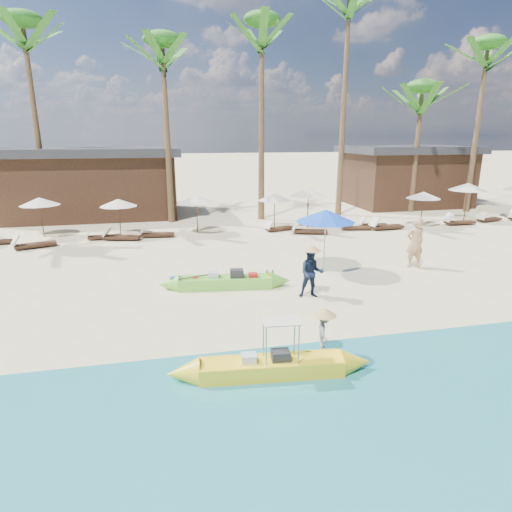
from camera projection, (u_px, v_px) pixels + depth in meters
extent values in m
plane|color=beige|center=(296.00, 305.00, 13.17)|extent=(240.00, 240.00, 0.00)
cube|color=tan|center=(372.00, 398.00, 8.47)|extent=(240.00, 4.50, 0.01)
cube|color=#68BF3A|center=(225.00, 283.00, 14.60)|extent=(3.21, 1.03, 0.38)
cube|color=white|center=(225.00, 282.00, 14.59)|extent=(2.76, 0.79, 0.17)
cube|color=#262628|center=(237.00, 274.00, 14.56)|extent=(0.49, 0.40, 0.35)
cube|color=silver|center=(213.00, 276.00, 14.54)|extent=(0.38, 0.34, 0.28)
cube|color=#B41819|center=(253.00, 276.00, 14.58)|extent=(0.33, 0.28, 0.22)
cylinder|color=#B41819|center=(196.00, 279.00, 14.51)|extent=(0.22, 0.22, 0.09)
cylinder|color=#262628|center=(188.00, 280.00, 14.39)|extent=(0.20, 0.20, 0.08)
sphere|color=tan|center=(179.00, 279.00, 14.40)|extent=(0.18, 0.18, 0.18)
cylinder|color=yellow|center=(267.00, 275.00, 14.75)|extent=(0.14, 0.14, 0.18)
cylinder|color=yellow|center=(273.00, 275.00, 14.77)|extent=(0.14, 0.14, 0.18)
cube|color=yellow|center=(271.00, 368.00, 9.24)|extent=(3.16, 0.94, 0.37)
cube|color=white|center=(271.00, 367.00, 9.23)|extent=(2.72, 0.72, 0.17)
cube|color=#262628|center=(280.00, 357.00, 9.19)|extent=(0.42, 0.35, 0.30)
cube|color=silver|center=(249.00, 360.00, 9.12)|extent=(0.34, 0.30, 0.26)
cube|color=beige|center=(281.00, 321.00, 8.96)|extent=(0.83, 0.61, 0.03)
imported|color=tan|center=(415.00, 243.00, 16.69)|extent=(0.74, 0.50, 1.98)
imported|color=#131D35|center=(311.00, 273.00, 13.59)|extent=(0.91, 0.78, 1.61)
imported|color=gray|center=(324.00, 331.00, 9.98)|extent=(0.46, 0.64, 0.90)
cylinder|color=#99999E|center=(325.00, 242.00, 16.09)|extent=(0.05, 0.05, 2.33)
cone|color=blue|center=(326.00, 216.00, 15.82)|extent=(2.23, 2.23, 0.46)
cylinder|color=#3D2319|center=(42.00, 218.00, 21.82)|extent=(0.05, 0.05, 1.96)
cone|color=beige|center=(39.00, 201.00, 21.59)|extent=(1.96, 1.96, 0.39)
cube|color=#3D2319|center=(35.00, 245.00, 19.81)|extent=(1.85, 1.14, 0.12)
cube|color=beige|center=(15.00, 240.00, 19.33)|extent=(0.57, 0.67, 0.52)
cylinder|color=#3D2319|center=(120.00, 218.00, 21.89)|extent=(0.05, 0.05, 1.88)
cone|color=beige|center=(118.00, 203.00, 21.67)|extent=(1.88, 1.88, 0.38)
cube|color=#3D2319|center=(105.00, 237.00, 21.47)|extent=(1.60, 0.57, 0.11)
cube|color=beige|center=(89.00, 232.00, 21.23)|extent=(0.37, 0.53, 0.46)
cube|color=#3D2319|center=(123.00, 237.00, 21.28)|extent=(1.80, 0.96, 0.12)
cube|color=beige|center=(107.00, 231.00, 21.23)|extent=(0.51, 0.63, 0.50)
cylinder|color=#3D2319|center=(197.00, 215.00, 22.59)|extent=(0.05, 0.05, 1.97)
cone|color=beige|center=(196.00, 199.00, 22.36)|extent=(1.97, 1.97, 0.39)
cube|color=#3D2319|center=(158.00, 234.00, 21.93)|extent=(1.68, 0.72, 0.11)
cube|color=beige|center=(143.00, 229.00, 21.78)|extent=(0.43, 0.57, 0.48)
cylinder|color=#3D2319|center=(275.00, 212.00, 23.81)|extent=(0.05, 0.05, 1.90)
cone|color=beige|center=(275.00, 197.00, 23.59)|extent=(1.90, 1.90, 0.38)
cube|color=#3D2319|center=(280.00, 228.00, 23.42)|extent=(1.63, 0.91, 0.11)
cube|color=beige|center=(269.00, 224.00, 23.03)|extent=(0.47, 0.58, 0.45)
cube|color=#3D2319|center=(311.00, 231.00, 22.64)|extent=(1.84, 1.08, 0.12)
cube|color=beige|center=(296.00, 225.00, 22.63)|extent=(0.55, 0.66, 0.51)
cylinder|color=#3D2319|center=(308.00, 209.00, 24.04)|extent=(0.05, 0.05, 2.15)
cone|color=beige|center=(308.00, 192.00, 23.79)|extent=(2.15, 2.15, 0.43)
cube|color=#3D2319|center=(356.00, 228.00, 23.59)|extent=(1.63, 0.82, 0.11)
cube|color=beige|center=(344.00, 223.00, 23.52)|extent=(0.45, 0.57, 0.46)
cube|color=#3D2319|center=(387.00, 227.00, 23.71)|extent=(1.86, 0.71, 0.13)
cube|color=beige|center=(375.00, 222.00, 23.41)|extent=(0.45, 0.62, 0.53)
cylinder|color=#3D2319|center=(422.00, 210.00, 24.40)|extent=(0.05, 0.05, 1.92)
cone|color=beige|center=(423.00, 195.00, 24.17)|extent=(1.92, 1.92, 0.38)
cube|color=#3D2319|center=(374.00, 225.00, 24.30)|extent=(1.60, 0.75, 0.11)
cube|color=beige|center=(363.00, 220.00, 24.20)|extent=(0.42, 0.55, 0.45)
cylinder|color=#3D2319|center=(466.00, 203.00, 25.93)|extent=(0.06, 0.06, 2.22)
cone|color=beige|center=(468.00, 187.00, 25.68)|extent=(2.22, 2.22, 0.44)
cube|color=#3D2319|center=(460.00, 222.00, 24.97)|extent=(1.76, 0.63, 0.12)
cube|color=beige|center=(449.00, 217.00, 24.75)|extent=(0.41, 0.58, 0.51)
cube|color=#3D2319|center=(489.00, 219.00, 25.93)|extent=(1.66, 0.84, 0.11)
cube|color=beige|center=(482.00, 216.00, 25.57)|extent=(0.46, 0.58, 0.46)
cone|color=brown|center=(36.00, 128.00, 23.71)|extent=(0.40, 0.40, 10.89)
ellipsoid|color=#286D1B|center=(22.00, 19.00, 22.23)|extent=(2.08, 2.08, 0.88)
cone|color=brown|center=(167.00, 135.00, 24.53)|extent=(0.40, 0.40, 10.08)
ellipsoid|color=#286D1B|center=(162.00, 39.00, 23.16)|extent=(2.08, 2.08, 0.88)
cone|color=brown|center=(261.00, 125.00, 25.26)|extent=(0.40, 0.40, 11.26)
ellipsoid|color=#286D1B|center=(262.00, 19.00, 23.73)|extent=(2.08, 2.08, 0.88)
cone|color=brown|center=(344.00, 110.00, 26.44)|extent=(0.40, 0.40, 13.16)
cone|color=brown|center=(416.00, 151.00, 28.37)|extent=(0.40, 0.40, 8.07)
ellipsoid|color=#286D1B|center=(423.00, 86.00, 27.28)|extent=(2.08, 2.08, 0.88)
cone|color=brown|center=(477.00, 131.00, 28.01)|extent=(0.40, 0.40, 10.64)
ellipsoid|color=#286D1B|center=(489.00, 42.00, 26.56)|extent=(2.08, 2.08, 0.88)
cube|color=#3D2319|center=(95.00, 186.00, 27.45)|extent=(10.00, 6.00, 3.80)
cube|color=#2D2D33|center=(92.00, 152.00, 26.87)|extent=(10.80, 6.60, 0.50)
cube|color=#3D2319|center=(405.00, 179.00, 31.99)|extent=(8.00, 6.00, 3.80)
cube|color=#2D2D33|center=(408.00, 149.00, 31.41)|extent=(8.80, 6.60, 0.50)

